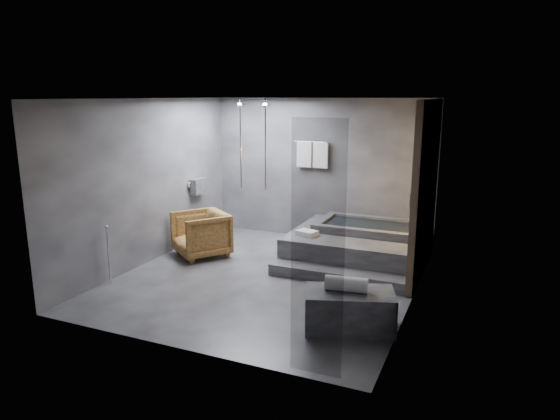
% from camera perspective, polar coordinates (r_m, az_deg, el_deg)
% --- Properties ---
extents(room, '(5.00, 5.04, 2.82)m').
position_cam_1_polar(room, '(7.70, 2.07, 4.63)').
color(room, '#2A2A2C').
rests_on(room, ground).
extents(tub_deck, '(2.20, 2.00, 0.50)m').
position_cam_1_polar(tub_deck, '(8.95, 8.74, -4.04)').
color(tub_deck, '#2E2E31').
rests_on(tub_deck, ground).
extents(tub_step, '(2.20, 0.36, 0.18)m').
position_cam_1_polar(tub_step, '(7.92, 6.50, -7.47)').
color(tub_step, '#2E2E31').
rests_on(tub_step, ground).
extents(concrete_bench, '(1.22, 0.91, 0.49)m').
position_cam_1_polar(concrete_bench, '(6.38, 7.96, -11.25)').
color(concrete_bench, '#323234').
rests_on(concrete_bench, ground).
extents(driftwood_chair, '(1.23, 1.23, 0.81)m').
position_cam_1_polar(driftwood_chair, '(9.11, -9.02, -2.74)').
color(driftwood_chair, '#4A2E12').
rests_on(driftwood_chair, ground).
extents(rolled_towel, '(0.54, 0.26, 0.19)m').
position_cam_1_polar(rolled_towel, '(6.25, 7.59, -8.39)').
color(rolled_towel, white).
rests_on(rolled_towel, concrete_bench).
extents(deck_towel, '(0.38, 0.32, 0.09)m').
position_cam_1_polar(deck_towel, '(8.56, 3.13, -2.65)').
color(deck_towel, white).
rests_on(deck_towel, tub_deck).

